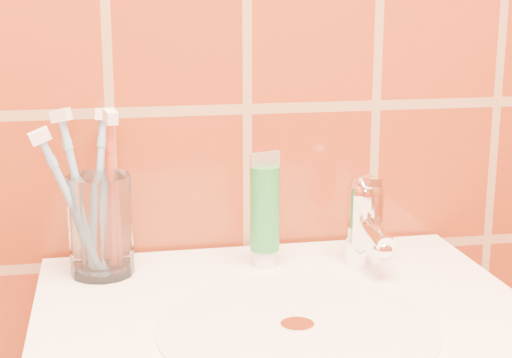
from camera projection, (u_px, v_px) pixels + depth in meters
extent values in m
cylinder|color=silver|center=(297.00, 327.00, 0.83)|extent=(0.30, 0.30, 0.00)
cylinder|color=white|center=(297.00, 325.00, 0.83)|extent=(0.04, 0.04, 0.00)
cylinder|color=white|center=(101.00, 225.00, 0.97)|extent=(0.10, 0.10, 0.13)
cylinder|color=white|center=(265.00, 257.00, 1.02)|extent=(0.03, 0.03, 0.02)
cylinder|color=#1C762F|center=(265.00, 208.00, 1.00)|extent=(0.04, 0.04, 0.11)
cube|color=beige|center=(265.00, 159.00, 0.99)|extent=(0.04, 0.01, 0.02)
cylinder|color=white|center=(364.00, 228.00, 1.02)|extent=(0.05, 0.05, 0.09)
sphere|color=white|center=(365.00, 193.00, 1.01)|extent=(0.05, 0.05, 0.05)
cylinder|color=white|center=(374.00, 231.00, 0.98)|extent=(0.02, 0.09, 0.03)
cube|color=white|center=(369.00, 181.00, 0.99)|extent=(0.02, 0.06, 0.01)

